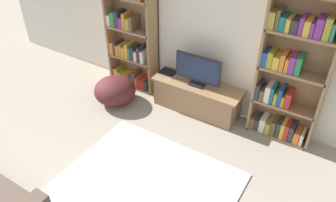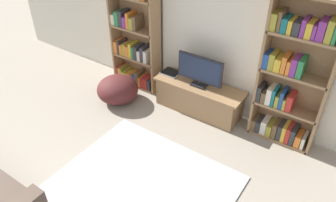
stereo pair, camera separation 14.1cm
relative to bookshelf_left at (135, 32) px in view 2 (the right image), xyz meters
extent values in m
cube|color=silver|center=(1.34, 0.18, 0.32)|extent=(8.80, 0.06, 2.60)
cube|color=#93704C|center=(-0.40, -0.02, 0.06)|extent=(0.04, 0.30, 2.08)
cube|color=#93704C|center=(0.45, -0.02, 0.06)|extent=(0.04, 0.30, 2.08)
cube|color=#93704C|center=(0.03, 0.11, 0.06)|extent=(0.88, 0.04, 2.08)
cube|color=#93704C|center=(0.03, -0.02, -0.96)|extent=(0.85, 0.30, 0.04)
cube|color=#B72D28|center=(-0.36, -0.04, -0.83)|extent=(0.04, 0.24, 0.23)
cube|color=#9E9333|center=(-0.29, -0.04, -0.83)|extent=(0.07, 0.24, 0.23)
cube|color=#9E9333|center=(-0.22, -0.04, -0.86)|extent=(0.08, 0.24, 0.18)
cube|color=gold|center=(-0.15, -0.04, -0.86)|extent=(0.06, 0.24, 0.16)
cube|color=orange|center=(-0.07, -0.04, -0.86)|extent=(0.08, 0.24, 0.18)
cube|color=#234C99|center=(0.01, -0.04, -0.86)|extent=(0.07, 0.24, 0.18)
cube|color=brown|center=(0.09, -0.04, -0.82)|extent=(0.07, 0.24, 0.25)
cube|color=orange|center=(0.15, -0.04, -0.86)|extent=(0.04, 0.24, 0.18)
cube|color=#B72D28|center=(0.20, -0.04, -0.85)|extent=(0.06, 0.24, 0.19)
cube|color=#B72D28|center=(0.28, -0.04, -0.85)|extent=(0.08, 0.24, 0.19)
cube|color=#333338|center=(0.35, -0.04, -0.86)|extent=(0.06, 0.24, 0.18)
cube|color=#93704C|center=(0.03, -0.02, -0.44)|extent=(0.85, 0.30, 0.04)
cube|color=orange|center=(-0.34, -0.04, -0.32)|extent=(0.08, 0.24, 0.21)
cube|color=#333338|center=(-0.27, -0.04, -0.31)|extent=(0.04, 0.24, 0.24)
cube|color=orange|center=(-0.22, -0.04, -0.33)|extent=(0.06, 0.24, 0.18)
cube|color=#9E9333|center=(-0.15, -0.04, -0.32)|extent=(0.05, 0.24, 0.21)
cube|color=orange|center=(-0.09, -0.04, -0.33)|extent=(0.07, 0.24, 0.19)
cube|color=gold|center=(-0.02, -0.04, -0.30)|extent=(0.05, 0.24, 0.26)
cube|color=#2D7F47|center=(0.04, -0.04, -0.32)|extent=(0.04, 0.24, 0.21)
cube|color=#333338|center=(0.10, -0.04, -0.31)|extent=(0.07, 0.24, 0.24)
cube|color=silver|center=(0.17, -0.04, -0.34)|extent=(0.06, 0.24, 0.17)
cube|color=#333338|center=(0.24, -0.04, -0.30)|extent=(0.06, 0.24, 0.26)
cube|color=silver|center=(0.30, -0.04, -0.32)|extent=(0.06, 0.24, 0.21)
cube|color=#93704C|center=(0.03, -0.02, 0.08)|extent=(0.85, 0.30, 0.04)
cube|color=silver|center=(-0.34, -0.04, 0.18)|extent=(0.07, 0.24, 0.17)
cube|color=#2D7F47|center=(-0.26, -0.04, 0.21)|extent=(0.08, 0.24, 0.23)
cube|color=#333338|center=(-0.18, -0.04, 0.22)|extent=(0.07, 0.24, 0.26)
cube|color=#7F338C|center=(-0.10, -0.04, 0.18)|extent=(0.07, 0.24, 0.18)
cube|color=orange|center=(-0.03, -0.04, 0.22)|extent=(0.05, 0.24, 0.26)
cube|color=#9E9333|center=(0.04, -0.04, 0.19)|extent=(0.08, 0.24, 0.20)
cube|color=brown|center=(0.11, -0.04, 0.21)|extent=(0.06, 0.24, 0.23)
cube|color=#93704C|center=(2.21, -0.02, 0.06)|extent=(0.04, 0.30, 2.08)
cube|color=#93704C|center=(3.05, -0.02, 0.06)|extent=(0.04, 0.30, 2.08)
cube|color=#93704C|center=(2.63, 0.11, 0.06)|extent=(0.88, 0.04, 2.08)
cube|color=#93704C|center=(2.63, -0.02, -0.96)|extent=(0.85, 0.30, 0.04)
cube|color=brown|center=(2.26, -0.04, -0.86)|extent=(0.07, 0.24, 0.18)
cube|color=#333338|center=(2.33, -0.04, -0.86)|extent=(0.07, 0.24, 0.18)
cube|color=silver|center=(2.41, -0.04, -0.84)|extent=(0.08, 0.24, 0.21)
cube|color=#9E9333|center=(2.49, -0.04, -0.86)|extent=(0.07, 0.24, 0.18)
cube|color=brown|center=(2.57, -0.04, -0.83)|extent=(0.06, 0.24, 0.23)
cube|color=#333338|center=(2.64, -0.04, -0.83)|extent=(0.06, 0.24, 0.24)
cube|color=gold|center=(2.70, -0.04, -0.82)|extent=(0.05, 0.24, 0.25)
cube|color=#B72D28|center=(2.76, -0.04, -0.82)|extent=(0.06, 0.24, 0.25)
cube|color=#333338|center=(2.82, -0.04, -0.82)|extent=(0.06, 0.24, 0.25)
cube|color=orange|center=(2.90, -0.04, -0.86)|extent=(0.08, 0.24, 0.18)
cube|color=silver|center=(2.97, -0.04, -0.85)|extent=(0.04, 0.24, 0.18)
cube|color=#93704C|center=(2.63, -0.02, -0.44)|extent=(0.85, 0.30, 0.04)
cube|color=#333338|center=(2.25, -0.04, -0.31)|extent=(0.06, 0.24, 0.23)
cube|color=brown|center=(2.32, -0.04, -0.34)|extent=(0.06, 0.24, 0.16)
cube|color=silver|center=(2.39, -0.04, -0.31)|extent=(0.07, 0.24, 0.24)
cube|color=#196B75|center=(2.45, -0.04, -0.30)|extent=(0.04, 0.24, 0.25)
cube|color=#9E9333|center=(2.51, -0.04, -0.34)|extent=(0.05, 0.24, 0.18)
cube|color=#234C99|center=(2.56, -0.04, -0.30)|extent=(0.05, 0.24, 0.25)
cube|color=#9E9333|center=(2.61, -0.04, -0.35)|extent=(0.04, 0.24, 0.16)
cube|color=#B72D28|center=(2.67, -0.04, -0.31)|extent=(0.07, 0.24, 0.23)
cube|color=#93704C|center=(2.63, -0.02, 0.08)|extent=(0.85, 0.30, 0.04)
cube|color=#234C99|center=(2.26, -0.04, 0.20)|extent=(0.07, 0.24, 0.20)
cube|color=#9E9333|center=(2.33, -0.04, 0.21)|extent=(0.07, 0.24, 0.22)
cube|color=gold|center=(2.42, -0.04, 0.18)|extent=(0.08, 0.24, 0.18)
cube|color=orange|center=(2.49, -0.04, 0.21)|extent=(0.06, 0.24, 0.23)
cube|color=orange|center=(2.55, -0.04, 0.19)|extent=(0.04, 0.24, 0.19)
cube|color=#7F338C|center=(2.61, -0.04, 0.21)|extent=(0.07, 0.24, 0.23)
cube|color=#2D7F47|center=(2.69, -0.04, 0.21)|extent=(0.07, 0.24, 0.24)
cube|color=#93704C|center=(2.63, -0.02, 0.60)|extent=(0.85, 0.30, 0.04)
cube|color=#9E9333|center=(2.26, -0.04, 0.72)|extent=(0.08, 0.24, 0.21)
cube|color=brown|center=(2.33, -0.04, 0.74)|extent=(0.04, 0.24, 0.25)
cube|color=#196B75|center=(2.39, -0.04, 0.71)|extent=(0.07, 0.24, 0.18)
cube|color=gold|center=(2.46, -0.04, 0.70)|extent=(0.05, 0.24, 0.17)
cube|color=#333338|center=(2.53, -0.04, 0.70)|extent=(0.08, 0.24, 0.17)
cube|color=#7F338C|center=(2.61, -0.04, 0.72)|extent=(0.05, 0.24, 0.21)
cube|color=gold|center=(2.67, -0.04, 0.71)|extent=(0.07, 0.24, 0.19)
cube|color=#7F338C|center=(2.73, -0.04, 0.70)|extent=(0.04, 0.24, 0.17)
cube|color=#7F338C|center=(2.80, -0.04, 0.73)|extent=(0.08, 0.24, 0.24)
cube|color=#9E9333|center=(2.89, -0.04, 0.74)|extent=(0.07, 0.24, 0.26)
cube|color=#8E6B47|center=(1.33, -0.12, -0.76)|extent=(1.34, 0.44, 0.45)
cube|color=#8E6B47|center=(1.33, -0.12, -0.52)|extent=(1.43, 0.47, 0.04)
cube|color=black|center=(1.33, -0.14, -0.48)|extent=(0.24, 0.16, 0.03)
cylinder|color=black|center=(1.33, -0.14, -0.44)|extent=(0.04, 0.04, 0.05)
cube|color=black|center=(1.33, -0.14, -0.21)|extent=(0.73, 0.04, 0.41)
cube|color=#19233D|center=(1.33, -0.16, -0.21)|extent=(0.68, 0.00, 0.37)
cube|color=#B7B7BC|center=(0.77, -0.07, -0.49)|extent=(0.29, 0.25, 0.02)
cube|color=black|center=(0.77, -0.07, -0.47)|extent=(0.28, 0.24, 0.00)
cube|color=#B2B7C1|center=(1.55, -1.87, -0.97)|extent=(2.08, 1.77, 0.02)
ellipsoid|color=#4C1E1E|center=(0.08, -0.63, -0.76)|extent=(0.68, 0.68, 0.44)
camera|label=1|loc=(3.19, -3.96, 2.20)|focal=35.00mm
camera|label=2|loc=(3.31, -3.89, 2.20)|focal=35.00mm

